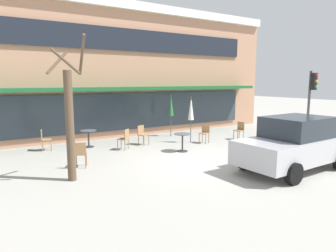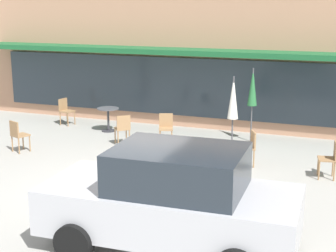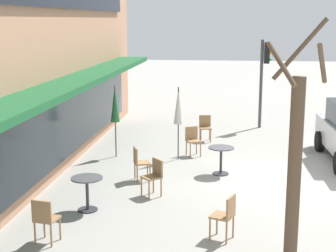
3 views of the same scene
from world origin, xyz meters
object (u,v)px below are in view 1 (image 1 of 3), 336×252
object	(u,v)px
patio_umbrella_green_folded	(171,106)
cafe_chair_2	(80,153)
cafe_table_near_wall	(89,136)
cafe_table_streetside	(182,139)
patio_umbrella_cream_folded	(191,109)
cafe_chair_3	(44,138)
cafe_chair_4	(240,129)
cafe_chair_0	(125,138)
cafe_chair_1	(205,132)
traffic_light_pole	(311,94)
cafe_chair_5	(142,133)
parked_sedan	(294,143)
street_tree	(70,120)

from	to	relation	value
patio_umbrella_green_folded	cafe_chair_2	size ratio (longest dim) A/B	2.47
cafe_table_near_wall	cafe_table_streetside	xyz separation A→B (m)	(3.08, -2.88, 0.00)
patio_umbrella_cream_folded	cafe_chair_3	size ratio (longest dim) A/B	2.47
cafe_chair_4	cafe_chair_3	bearing A→B (deg)	163.67
patio_umbrella_cream_folded	cafe_chair_4	distance (m)	2.84
patio_umbrella_green_folded	cafe_chair_0	world-z (taller)	patio_umbrella_green_folded
cafe_chair_1	cafe_chair_3	bearing A→B (deg)	161.44
cafe_chair_2	cafe_chair_1	bearing A→B (deg)	9.86
cafe_table_near_wall	cafe_chair_1	size ratio (longest dim) A/B	0.85
cafe_chair_2	traffic_light_pole	distance (m)	10.93
cafe_chair_4	patio_umbrella_green_folded	bearing A→B (deg)	132.78
cafe_chair_0	cafe_chair_5	size ratio (longest dim) A/B	1.00
patio_umbrella_cream_folded	parked_sedan	world-z (taller)	patio_umbrella_cream_folded
cafe_table_near_wall	cafe_chair_3	world-z (taller)	cafe_chair_3
cafe_chair_5	parked_sedan	xyz separation A→B (m)	(2.50, -6.16, 0.35)
cafe_table_streetside	cafe_chair_2	xyz separation A→B (m)	(-4.29, -0.17, 0.01)
cafe_table_near_wall	cafe_chair_1	xyz separation A→B (m)	(5.00, -1.96, 0.01)
cafe_table_streetside	cafe_chair_0	xyz separation A→B (m)	(-1.93, 1.56, 0.01)
cafe_chair_0	patio_umbrella_green_folded	bearing A→B (deg)	26.31
cafe_chair_0	cafe_chair_5	bearing A→B (deg)	25.88
patio_umbrella_cream_folded	cafe_chair_0	xyz separation A→B (m)	(-3.30, 0.25, -1.10)
cafe_chair_5	street_tree	xyz separation A→B (m)	(-4.06, -3.44, 1.28)
street_tree	cafe_table_streetside	bearing A→B (deg)	15.30
patio_umbrella_cream_folded	cafe_chair_0	size ratio (longest dim) A/B	2.47
cafe_chair_5	parked_sedan	bearing A→B (deg)	-67.92
cafe_table_near_wall	patio_umbrella_green_folded	xyz separation A→B (m)	(4.56, 0.37, 1.11)
patio_umbrella_cream_folded	parked_sedan	bearing A→B (deg)	-86.51
cafe_chair_5	street_tree	bearing A→B (deg)	-139.72
patio_umbrella_cream_folded	cafe_chair_1	world-z (taller)	patio_umbrella_cream_folded
cafe_chair_0	cafe_chair_3	xyz separation A→B (m)	(-2.94, 1.63, 0.00)
patio_umbrella_cream_folded	street_tree	distance (m)	6.77
cafe_chair_2	cafe_chair_3	distance (m)	3.40
patio_umbrella_green_folded	cafe_chair_4	distance (m)	3.74
patio_umbrella_green_folded	cafe_chair_4	bearing A→B (deg)	-47.22
cafe_chair_2	traffic_light_pole	size ratio (longest dim) A/B	0.26
cafe_table_near_wall	cafe_chair_1	distance (m)	5.37
cafe_chair_4	traffic_light_pole	xyz separation A→B (m)	(2.52, -2.11, 1.77)
cafe_chair_5	street_tree	world-z (taller)	street_tree
patio_umbrella_green_folded	parked_sedan	world-z (taller)	patio_umbrella_green_folded
street_tree	parked_sedan	bearing A→B (deg)	-22.56
cafe_chair_0	parked_sedan	size ratio (longest dim) A/B	0.21
cafe_table_near_wall	cafe_chair_0	xyz separation A→B (m)	(1.16, -1.31, 0.01)
cafe_chair_2	cafe_chair_4	size ratio (longest dim) A/B	1.00
patio_umbrella_cream_folded	parked_sedan	distance (m)	5.42
cafe_chair_0	parked_sedan	world-z (taller)	parked_sedan
cafe_chair_2	street_tree	bearing A→B (deg)	-116.08
cafe_chair_0	cafe_table_streetside	bearing A→B (deg)	-38.98
patio_umbrella_green_folded	street_tree	world-z (taller)	street_tree
cafe_chair_0	street_tree	bearing A→B (deg)	-135.37
parked_sedan	traffic_light_pole	bearing A→B (deg)	28.51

